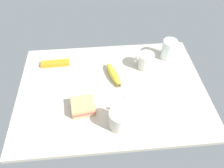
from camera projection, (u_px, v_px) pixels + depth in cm
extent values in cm
cube|color=#BCB29E|center=(112.00, 89.00, 102.74)|extent=(90.00, 64.00, 2.00)
cylinder|color=white|center=(146.00, 61.00, 108.35)|extent=(7.74, 7.74, 8.69)
cylinder|color=tan|center=(147.00, 55.00, 105.46)|extent=(6.81, 6.81, 0.40)
cylinder|color=white|center=(136.00, 59.00, 108.70)|extent=(2.14, 3.68, 1.20)
cylinder|color=silver|center=(120.00, 119.00, 85.01)|extent=(8.70, 8.70, 9.20)
cylinder|color=black|center=(120.00, 114.00, 81.93)|extent=(7.65, 7.65, 0.40)
cylinder|color=silver|center=(123.00, 107.00, 88.46)|extent=(4.09, 2.38, 1.20)
cube|color=tan|center=(83.00, 108.00, 93.25)|extent=(10.92, 10.05, 1.60)
cube|color=#C14C4C|center=(83.00, 106.00, 92.20)|extent=(10.92, 10.05, 1.20)
cube|color=tan|center=(83.00, 104.00, 91.15)|extent=(10.92, 10.05, 1.60)
cylinder|color=silver|center=(169.00, 49.00, 112.72)|extent=(7.60, 7.60, 10.96)
cylinder|color=white|center=(168.00, 51.00, 113.48)|extent=(6.84, 6.84, 8.94)
ellipsoid|color=yellow|center=(113.00, 74.00, 105.57)|extent=(8.32, 16.75, 3.84)
cube|color=#4C3819|center=(120.00, 85.00, 100.81)|extent=(1.20, 1.20, 1.20)
ellipsoid|color=silver|center=(43.00, 117.00, 90.59)|extent=(4.17, 3.40, 0.80)
cylinder|color=silver|center=(30.00, 122.00, 89.19)|extent=(7.28, 2.97, 0.70)
cube|color=orange|center=(55.00, 63.00, 112.05)|extent=(14.81, 4.25, 2.00)
cube|color=white|center=(140.00, 97.00, 98.15)|extent=(17.32, 17.32, 0.30)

